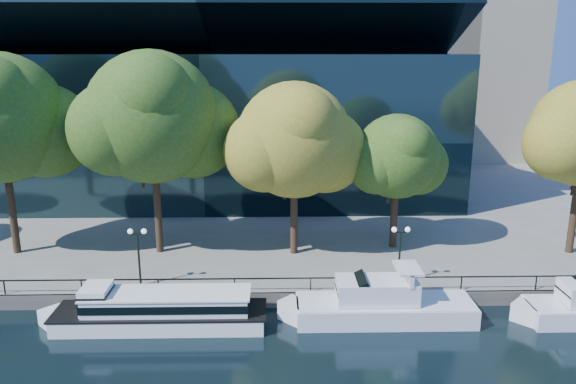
{
  "coord_description": "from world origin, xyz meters",
  "views": [
    {
      "loc": [
        2.8,
        -30.91,
        16.72
      ],
      "look_at": [
        3.6,
        8.0,
        6.57
      ],
      "focal_mm": 35.0,
      "sensor_mm": 36.0,
      "label": 1
    }
  ],
  "objects_px": {
    "tree_3": "(297,143)",
    "tree_4": "(399,158)",
    "tree_2": "(155,120)",
    "lamp_1": "(138,244)",
    "tree_1": "(3,121)",
    "tour_boat": "(155,309)",
    "lamp_2": "(400,242)",
    "cruiser_near": "(377,304)"
  },
  "relations": [
    {
      "from": "tree_3",
      "to": "tree_4",
      "type": "bearing_deg",
      "value": 9.15
    },
    {
      "from": "tree_2",
      "to": "tree_3",
      "type": "xyz_separation_m",
      "value": [
        10.54,
        -0.51,
        -1.64
      ]
    },
    {
      "from": "tree_4",
      "to": "lamp_1",
      "type": "height_order",
      "value": "tree_4"
    },
    {
      "from": "tree_1",
      "to": "tree_3",
      "type": "distance_m",
      "value": 21.8
    },
    {
      "from": "tour_boat",
      "to": "lamp_1",
      "type": "distance_m",
      "value": 5.12
    },
    {
      "from": "tree_2",
      "to": "lamp_2",
      "type": "height_order",
      "value": "tree_2"
    },
    {
      "from": "tree_4",
      "to": "lamp_1",
      "type": "relative_size",
      "value": 2.66
    },
    {
      "from": "tree_1",
      "to": "cruiser_near",
      "type": "bearing_deg",
      "value": -20.35
    },
    {
      "from": "tour_boat",
      "to": "cruiser_near",
      "type": "distance_m",
      "value": 13.75
    },
    {
      "from": "cruiser_near",
      "to": "lamp_1",
      "type": "bearing_deg",
      "value": 167.68
    },
    {
      "from": "tree_4",
      "to": "lamp_1",
      "type": "bearing_deg",
      "value": -158.99
    },
    {
      "from": "tree_2",
      "to": "tree_3",
      "type": "height_order",
      "value": "tree_2"
    },
    {
      "from": "tree_1",
      "to": "tree_3",
      "type": "height_order",
      "value": "tree_1"
    },
    {
      "from": "lamp_2",
      "to": "cruiser_near",
      "type": "bearing_deg",
      "value": -121.07
    },
    {
      "from": "cruiser_near",
      "to": "tree_4",
      "type": "bearing_deg",
      "value": 72.91
    },
    {
      "from": "cruiser_near",
      "to": "tree_1",
      "type": "xyz_separation_m",
      "value": [
        -26.47,
        9.82,
        10.27
      ]
    },
    {
      "from": "cruiser_near",
      "to": "tree_3",
      "type": "relative_size",
      "value": 0.92
    },
    {
      "from": "tree_4",
      "to": "lamp_1",
      "type": "xyz_separation_m",
      "value": [
        -18.76,
        -7.2,
        -4.28
      ]
    },
    {
      "from": "tree_1",
      "to": "tree_4",
      "type": "xyz_separation_m",
      "value": [
        29.72,
        0.77,
        -3.11
      ]
    },
    {
      "from": "lamp_2",
      "to": "tree_4",
      "type": "bearing_deg",
      "value": 80.43
    },
    {
      "from": "cruiser_near",
      "to": "tree_4",
      "type": "relative_size",
      "value": 1.14
    },
    {
      "from": "tree_1",
      "to": "lamp_1",
      "type": "distance_m",
      "value": 14.7
    },
    {
      "from": "tree_2",
      "to": "tree_3",
      "type": "relative_size",
      "value": 1.17
    },
    {
      "from": "tour_boat",
      "to": "lamp_1",
      "type": "relative_size",
      "value": 3.5
    },
    {
      "from": "tree_1",
      "to": "lamp_2",
      "type": "bearing_deg",
      "value": -12.71
    },
    {
      "from": "tour_boat",
      "to": "tree_1",
      "type": "distance_m",
      "value": 19.31
    },
    {
      "from": "tree_1",
      "to": "tree_4",
      "type": "bearing_deg",
      "value": 1.49
    },
    {
      "from": "cruiser_near",
      "to": "lamp_2",
      "type": "xyz_separation_m",
      "value": [
        2.04,
        3.39,
        2.88
      ]
    },
    {
      "from": "tree_2",
      "to": "lamp_1",
      "type": "distance_m",
      "value": 9.81
    },
    {
      "from": "tree_4",
      "to": "lamp_2",
      "type": "relative_size",
      "value": 2.66
    },
    {
      "from": "cruiser_near",
      "to": "lamp_2",
      "type": "relative_size",
      "value": 3.04
    },
    {
      "from": "tour_boat",
      "to": "tree_1",
      "type": "height_order",
      "value": "tree_1"
    },
    {
      "from": "cruiser_near",
      "to": "tree_4",
      "type": "height_order",
      "value": "tree_4"
    },
    {
      "from": "cruiser_near",
      "to": "tree_1",
      "type": "height_order",
      "value": "tree_1"
    },
    {
      "from": "lamp_1",
      "to": "lamp_2",
      "type": "distance_m",
      "value": 17.54
    },
    {
      "from": "tree_2",
      "to": "lamp_2",
      "type": "xyz_separation_m",
      "value": [
        17.31,
        -6.43,
        -7.4
      ]
    },
    {
      "from": "tree_1",
      "to": "lamp_2",
      "type": "relative_size",
      "value": 3.82
    },
    {
      "from": "lamp_1",
      "to": "lamp_2",
      "type": "relative_size",
      "value": 1.0
    },
    {
      "from": "tour_boat",
      "to": "tree_3",
      "type": "xyz_separation_m",
      "value": [
        9.0,
        9.79,
        8.6
      ]
    },
    {
      "from": "tree_2",
      "to": "tree_4",
      "type": "xyz_separation_m",
      "value": [
        18.53,
        0.78,
        -3.13
      ]
    },
    {
      "from": "tour_boat",
      "to": "lamp_1",
      "type": "xyz_separation_m",
      "value": [
        -1.77,
        3.87,
        2.84
      ]
    },
    {
      "from": "tree_3",
      "to": "cruiser_near",
      "type": "bearing_deg",
      "value": -63.02
    }
  ]
}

